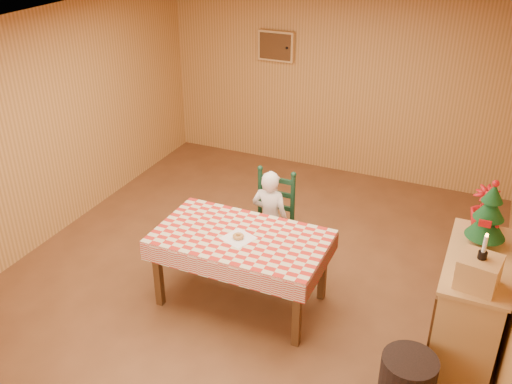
# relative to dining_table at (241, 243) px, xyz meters

# --- Properties ---
(ground) EXTENTS (6.00, 6.00, 0.00)m
(ground) POSITION_rel_dining_table_xyz_m (-0.09, 0.36, -0.69)
(ground) COLOR brown
(ground) RESTS_ON ground
(cabin_walls) EXTENTS (5.10, 6.05, 2.65)m
(cabin_walls) POSITION_rel_dining_table_xyz_m (-0.09, 0.89, 1.14)
(cabin_walls) COLOR #C28B46
(cabin_walls) RESTS_ON ground
(dining_table) EXTENTS (1.66, 0.96, 0.77)m
(dining_table) POSITION_rel_dining_table_xyz_m (0.00, 0.00, 0.00)
(dining_table) COLOR #513015
(dining_table) RESTS_ON ground
(ladder_chair) EXTENTS (0.44, 0.40, 1.08)m
(ladder_chair) POSITION_rel_dining_table_xyz_m (0.00, 0.79, -0.18)
(ladder_chair) COLOR black
(ladder_chair) RESTS_ON ground
(seated_child) EXTENTS (0.41, 0.27, 1.12)m
(seated_child) POSITION_rel_dining_table_xyz_m (-0.00, 0.73, -0.13)
(seated_child) COLOR silver
(seated_child) RESTS_ON ground
(napkin) EXTENTS (0.33, 0.33, 0.00)m
(napkin) POSITION_rel_dining_table_xyz_m (-0.00, -0.05, 0.08)
(napkin) COLOR white
(napkin) RESTS_ON dining_table
(donut) EXTENTS (0.13, 0.13, 0.04)m
(donut) POSITION_rel_dining_table_xyz_m (-0.00, -0.05, 0.10)
(donut) COLOR #B68241
(donut) RESTS_ON napkin
(shelf_unit) EXTENTS (0.54, 1.24, 0.93)m
(shelf_unit) POSITION_rel_dining_table_xyz_m (2.10, 0.26, -0.22)
(shelf_unit) COLOR tan
(shelf_unit) RESTS_ON ground
(crate) EXTENTS (0.34, 0.34, 0.25)m
(crate) POSITION_rel_dining_table_xyz_m (2.11, -0.14, 0.37)
(crate) COLOR tan
(crate) RESTS_ON shelf_unit
(christmas_tree) EXTENTS (0.34, 0.34, 0.62)m
(christmas_tree) POSITION_rel_dining_table_xyz_m (2.11, 0.51, 0.52)
(christmas_tree) COLOR #513015
(christmas_tree) RESTS_ON shelf_unit
(flower_arrangement) EXTENTS (0.26, 0.26, 0.40)m
(flower_arrangement) POSITION_rel_dining_table_xyz_m (2.06, 0.81, 0.44)
(flower_arrangement) COLOR #AC0F14
(flower_arrangement) RESTS_ON shelf_unit
(candle_set) EXTENTS (0.07, 0.07, 0.22)m
(candle_set) POSITION_rel_dining_table_xyz_m (2.11, -0.14, 0.56)
(candle_set) COLOR black
(candle_set) RESTS_ON crate
(storage_bin) EXTENTS (0.51, 0.51, 0.44)m
(storage_bin) POSITION_rel_dining_table_xyz_m (1.75, -0.63, -0.47)
(storage_bin) COLOR black
(storage_bin) RESTS_ON ground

